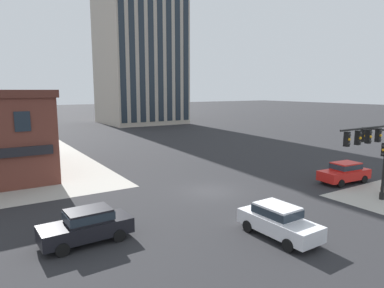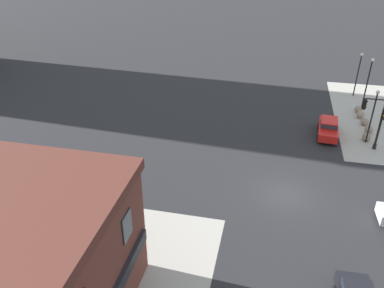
{
  "view_description": "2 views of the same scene",
  "coord_description": "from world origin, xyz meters",
  "px_view_note": "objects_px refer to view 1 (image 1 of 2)",
  "views": [
    {
      "loc": [
        -14.38,
        -20.15,
        7.51
      ],
      "look_at": [
        1.34,
        4.72,
        2.83
      ],
      "focal_mm": 32.07,
      "sensor_mm": 36.0,
      "label": 1
    },
    {
      "loc": [
        -25.12,
        1.67,
        18.09
      ],
      "look_at": [
        1.88,
        7.67,
        2.44
      ],
      "focal_mm": 36.68,
      "sensor_mm": 36.0,
      "label": 2
    }
  ],
  "objects_px": {
    "car_main_northbound_far": "(278,220)",
    "car_cross_westbound": "(345,172)",
    "traffic_signal_main": "(373,146)",
    "car_parked_curb": "(87,225)"
  },
  "relations": [
    {
      "from": "traffic_signal_main",
      "to": "car_main_northbound_far",
      "type": "distance_m",
      "value": 9.75
    },
    {
      "from": "car_main_northbound_far",
      "to": "car_parked_curb",
      "type": "bearing_deg",
      "value": 151.31
    },
    {
      "from": "car_main_northbound_far",
      "to": "car_parked_curb",
      "type": "relative_size",
      "value": 1.0
    },
    {
      "from": "traffic_signal_main",
      "to": "car_main_northbound_far",
      "type": "height_order",
      "value": "traffic_signal_main"
    },
    {
      "from": "car_main_northbound_far",
      "to": "car_cross_westbound",
      "type": "height_order",
      "value": "same"
    },
    {
      "from": "car_main_northbound_far",
      "to": "car_cross_westbound",
      "type": "relative_size",
      "value": 0.98
    },
    {
      "from": "car_cross_westbound",
      "to": "car_parked_curb",
      "type": "height_order",
      "value": "same"
    },
    {
      "from": "car_cross_westbound",
      "to": "traffic_signal_main",
      "type": "bearing_deg",
      "value": -128.17
    },
    {
      "from": "car_cross_westbound",
      "to": "car_parked_curb",
      "type": "bearing_deg",
      "value": 179.73
    },
    {
      "from": "car_parked_curb",
      "to": "car_cross_westbound",
      "type": "bearing_deg",
      "value": -0.27
    }
  ]
}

